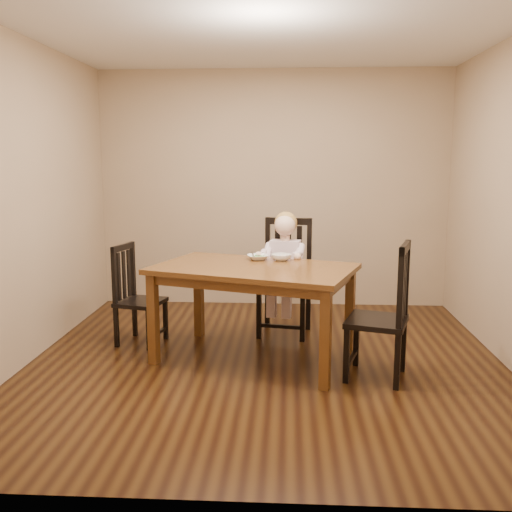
# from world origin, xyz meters

# --- Properties ---
(room) EXTENTS (4.01, 4.01, 2.71)m
(room) POSITION_xyz_m (0.00, 0.00, 1.35)
(room) COLOR #3A220C
(room) RESTS_ON ground
(dining_table) EXTENTS (1.85, 1.44, 0.81)m
(dining_table) POSITION_xyz_m (-0.11, 0.08, 0.72)
(dining_table) COLOR #523413
(dining_table) RESTS_ON room
(chair_child) EXTENTS (0.56, 0.54, 1.13)m
(chair_child) POSITION_xyz_m (0.16, 0.87, 0.54)
(chair_child) COLOR black
(chair_child) RESTS_ON room
(chair_left) EXTENTS (0.46, 0.48, 0.93)m
(chair_left) POSITION_xyz_m (-1.23, 0.47, 0.44)
(chair_left) COLOR black
(chair_left) RESTS_ON room
(chair_right) EXTENTS (0.56, 0.58, 1.08)m
(chair_right) POSITION_xyz_m (0.93, -0.29, 0.52)
(chair_right) COLOR black
(chair_right) RESTS_ON room
(toddler) EXTENTS (0.46, 0.53, 0.66)m
(toddler) POSITION_xyz_m (0.15, 0.81, 0.71)
(toddler) COLOR white
(toddler) RESTS_ON chair_child
(bowl_peas) EXTENTS (0.23, 0.23, 0.05)m
(bowl_peas) POSITION_xyz_m (-0.09, 0.38, 0.84)
(bowl_peas) COLOR white
(bowl_peas) RESTS_ON dining_table
(bowl_veg) EXTENTS (0.20, 0.20, 0.06)m
(bowl_veg) POSITION_xyz_m (0.12, 0.37, 0.84)
(bowl_veg) COLOR white
(bowl_veg) RESTS_ON dining_table
(fork) EXTENTS (0.03, 0.12, 0.05)m
(fork) POSITION_xyz_m (-0.13, 0.38, 0.86)
(fork) COLOR silver
(fork) RESTS_ON bowl_peas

